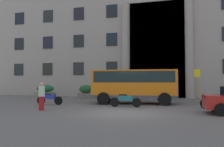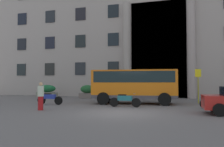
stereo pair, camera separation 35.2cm
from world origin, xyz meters
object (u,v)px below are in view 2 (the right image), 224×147
Objects in this scene: hedge_planter_far_east at (47,91)px; motorcycle_far_end at (124,100)px; pedestrian_woman_with_bag at (41,96)px; orange_minibus at (134,84)px; hedge_planter_west at (87,92)px; bus_stop_sign at (198,82)px; motorcycle_near_kerb at (49,98)px; scooter_by_planter at (217,101)px.

motorcycle_far_end is (10.15, -7.23, -0.19)m from hedge_planter_far_east.
hedge_planter_far_east is at bearing 70.90° from pedestrian_woman_with_bag.
hedge_planter_west is at bearing 134.44° from orange_minibus.
hedge_planter_far_east is 1.30× the size of pedestrian_woman_with_bag.
hedge_planter_west is 10.26m from pedestrian_woman_with_bag.
motorcycle_far_end is at bearing -101.38° from orange_minibus.
orange_minibus reaches higher than hedge_planter_west.
bus_stop_sign reaches higher than hedge_planter_far_east.
scooter_by_planter is at bearing -1.07° from motorcycle_near_kerb.
scooter_by_planter is (0.76, -3.71, -1.17)m from bus_stop_sign.
scooter_by_planter is at bearing -23.67° from hedge_planter_far_east.
pedestrian_woman_with_bag is (5.85, -10.25, 0.16)m from hedge_planter_far_east.
motorcycle_far_end is 5.62m from motorcycle_near_kerb.
motorcycle_far_end is (-0.22, -2.54, -1.07)m from orange_minibus.
motorcycle_near_kerb is (-5.62, 0.14, -0.00)m from motorcycle_far_end.
bus_stop_sign reaches higher than motorcycle_far_end.
bus_stop_sign is at bearing -17.02° from hedge_planter_west.
pedestrian_woman_with_bag reaches higher than motorcycle_far_end.
pedestrian_woman_with_bag reaches higher than scooter_by_planter.
hedge_planter_far_east is at bearing 149.29° from orange_minibus.
orange_minibus is at bearing -162.59° from bus_stop_sign.
pedestrian_woman_with_bag reaches higher than motorcycle_near_kerb.
motorcycle_far_end is 5.67m from scooter_by_planter.
pedestrian_woman_with_bag is (-4.53, -5.55, -0.72)m from orange_minibus.
bus_stop_sign is 10.89m from hedge_planter_west.
bus_stop_sign is 1.34× the size of motorcycle_near_kerb.
hedge_planter_west is 13.09m from scooter_by_planter.
orange_minibus reaches higher than scooter_by_planter.
pedestrian_woman_with_bag is at bearing -69.29° from motorcycle_near_kerb.
hedge_planter_west is at bearing 128.86° from motorcycle_far_end.
orange_minibus reaches higher than pedestrian_woman_with_bag.
hedge_planter_west is at bearing 47.69° from pedestrian_woman_with_bag.
scooter_by_planter is (11.28, 0.16, 0.00)m from motorcycle_near_kerb.
bus_stop_sign reaches higher than hedge_planter_west.
motorcycle_near_kerb is 3.43m from pedestrian_woman_with_bag.
pedestrian_woman_with_bag is at bearing -83.50° from hedge_planter_west.
pedestrian_woman_with_bag is (-9.97, -3.31, 0.35)m from scooter_by_planter.
motorcycle_far_end is 1.00× the size of scooter_by_planter.
pedestrian_woman_with_bag is at bearing -135.54° from orange_minibus.
bus_stop_sign is 1.25× the size of hedge_planter_far_east.
orange_minibus is at bearing 160.00° from scooter_by_planter.
hedge_planter_far_east is 1.00× the size of scooter_by_planter.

